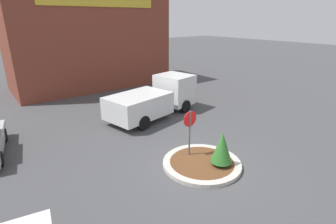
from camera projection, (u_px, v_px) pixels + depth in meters
The scene contains 6 objects.
ground_plane at pixel (202, 165), 10.83m from camera, with size 120.00×120.00×0.00m, color #474749.
traffic_island at pixel (202, 163), 10.81m from camera, with size 3.22×3.22×0.17m.
stop_sign at pixel (190, 126), 10.91m from camera, with size 0.67×0.07×2.17m.
island_shrub at pixel (222, 147), 10.31m from camera, with size 0.85×0.85×1.39m.
utility_truck at pixel (155, 98), 16.02m from camera, with size 6.31×3.41×2.27m.
storefront_building at pixel (89, 41), 22.57m from camera, with size 12.79×6.07×7.78m.
Camera 1 is at (-6.81, -6.69, 5.74)m, focal length 28.00 mm.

